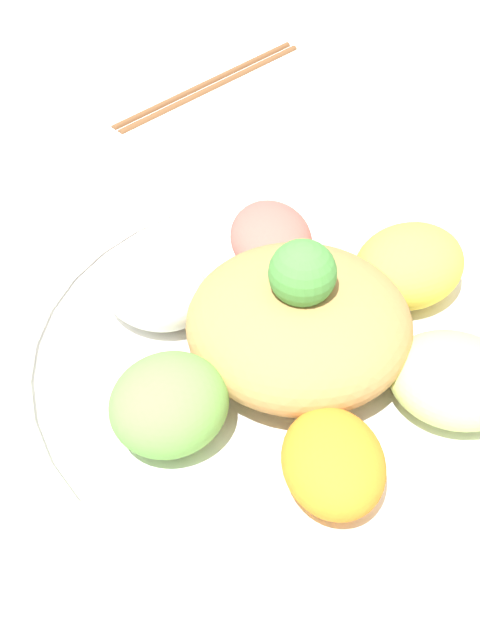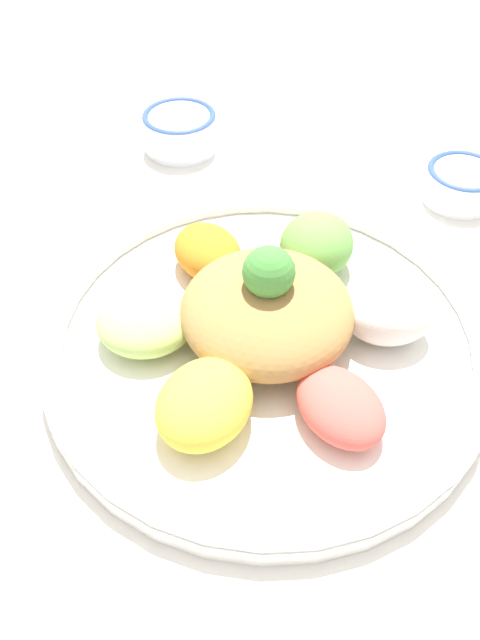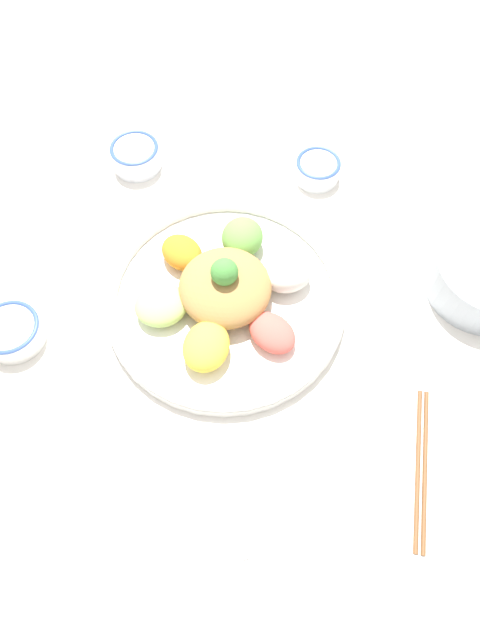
{
  "view_description": "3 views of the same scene",
  "coord_description": "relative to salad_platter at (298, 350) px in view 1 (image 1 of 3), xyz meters",
  "views": [
    {
      "loc": [
        0.31,
        -0.23,
        0.47
      ],
      "look_at": [
        -0.05,
        -0.01,
        0.04
      ],
      "focal_mm": 50.0,
      "sensor_mm": 36.0,
      "label": 1
    },
    {
      "loc": [
        -0.22,
        0.32,
        0.43
      ],
      "look_at": [
        0.01,
        0.02,
        0.02
      ],
      "focal_mm": 35.0,
      "sensor_mm": 36.0,
      "label": 2
    },
    {
      "loc": [
        -0.22,
        0.41,
        0.78
      ],
      "look_at": [
        -0.07,
        0.06,
        0.06
      ],
      "focal_mm": 30.0,
      "sensor_mm": 36.0,
      "label": 3
    }
  ],
  "objects": [
    {
      "name": "salad_platter",
      "position": [
        0.0,
        0.0,
        0.0
      ],
      "size": [
        0.39,
        0.39,
        0.12
      ],
      "color": "white",
      "rests_on": "ground_plane"
    },
    {
      "name": "ground_plane",
      "position": [
        0.02,
        -0.01,
        -0.03
      ],
      "size": [
        2.4,
        2.4,
        0.0
      ],
      "primitive_type": "plane",
      "color": "white"
    },
    {
      "name": "chopsticks_pair_near",
      "position": [
        -0.37,
        0.14,
        -0.02
      ],
      "size": [
        0.07,
        0.23,
        0.01
      ],
      "rotation": [
        0.0,
        0.0,
        1.79
      ],
      "color": "brown",
      "rests_on": "ground_plane"
    }
  ]
}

